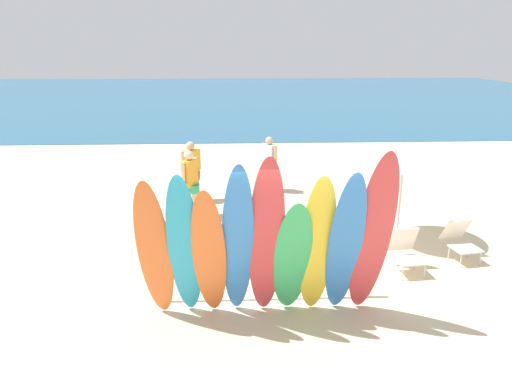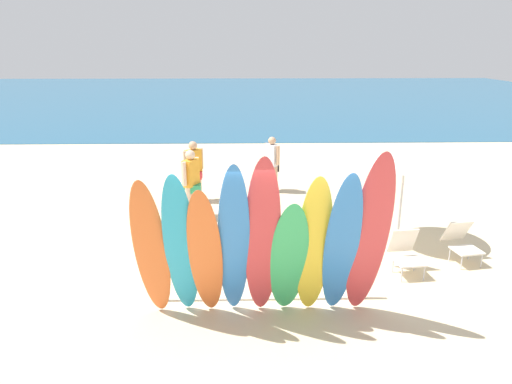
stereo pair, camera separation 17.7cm
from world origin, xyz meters
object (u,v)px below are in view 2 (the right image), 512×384
at_px(surfboard_green_5, 289,259).
at_px(surfboard_teal_1, 181,248).
at_px(surfboard_orange_0, 151,251).
at_px(surfboard_orange_2, 205,255).
at_px(surfboard_rack, 259,272).
at_px(surfboard_blue_3, 234,244).
at_px(surfboard_red_8, 369,238).
at_px(beach_chair_blue, 461,240).
at_px(surfboard_yellow_6, 314,248).
at_px(beachgoer_near_rack, 194,167).
at_px(beach_chair_red, 406,251).
at_px(beachgoer_photographing, 272,160).
at_px(beach_umbrella, 405,157).
at_px(surfboard_red_4, 262,241).
at_px(beachgoer_by_water, 191,179).
at_px(surfboard_blue_7, 341,247).

bearing_deg(surfboard_green_5, surfboard_teal_1, -179.92).
bearing_deg(surfboard_orange_0, surfboard_orange_2, -0.80).
height_order(surfboard_rack, surfboard_orange_0, surfboard_orange_0).
relative_size(surfboard_rack, surfboard_teal_1, 1.35).
height_order(surfboard_blue_3, surfboard_red_8, surfboard_red_8).
relative_size(surfboard_red_8, beach_chair_blue, 3.50).
distance_m(surfboard_orange_2, surfboard_yellow_6, 1.57).
bearing_deg(surfboard_blue_3, beachgoer_near_rack, 98.31).
distance_m(beach_chair_red, beach_chair_blue, 1.33).
relative_size(beachgoer_photographing, beach_chair_red, 1.93).
height_order(surfboard_blue_3, beach_umbrella, surfboard_blue_3).
bearing_deg(surfboard_red_4, beachgoer_by_water, 107.23).
height_order(surfboard_rack, surfboard_green_5, surfboard_green_5).
height_order(surfboard_red_8, beach_chair_blue, surfboard_red_8).
relative_size(beachgoer_near_rack, beach_umbrella, 0.81).
distance_m(surfboard_teal_1, surfboard_yellow_6, 1.92).
distance_m(surfboard_orange_0, beachgoer_by_water, 4.51).
relative_size(surfboard_blue_3, beach_chair_red, 3.35).
distance_m(surfboard_orange_2, surfboard_red_4, 0.85).
bearing_deg(surfboard_red_8, beach_chair_blue, 38.51).
xyz_separation_m(surfboard_orange_0, beach_chair_blue, (5.53, 2.02, -0.76)).
distance_m(surfboard_blue_7, beach_chair_red, 2.36).
xyz_separation_m(surfboard_blue_7, beach_umbrella, (1.85, 2.96, 0.63)).
xyz_separation_m(surfboard_blue_3, surfboard_green_5, (0.81, 0.13, -0.31)).
bearing_deg(beachgoer_near_rack, surfboard_red_4, 62.11).
xyz_separation_m(surfboard_orange_2, beachgoer_near_rack, (-0.77, 5.82, -0.19)).
height_order(beachgoer_by_water, beachgoer_photographing, beachgoer_by_water).
xyz_separation_m(surfboard_green_5, beachgoer_photographing, (0.11, 6.53, -0.08)).
distance_m(surfboard_red_4, surfboard_yellow_6, 0.77).
xyz_separation_m(surfboard_orange_2, surfboard_red_8, (2.35, 0.01, 0.24)).
relative_size(beachgoer_by_water, beach_chair_red, 2.04).
relative_size(surfboard_blue_3, surfboard_yellow_6, 1.12).
xyz_separation_m(surfboard_blue_3, beach_chair_blue, (4.34, 2.10, -0.89)).
bearing_deg(beachgoer_photographing, surfboard_teal_1, -53.01).
relative_size(surfboard_orange_0, surfboard_teal_1, 0.93).
xyz_separation_m(surfboard_blue_3, beachgoer_photographing, (0.92, 6.66, -0.39)).
relative_size(beachgoer_near_rack, beachgoer_by_water, 0.97).
bearing_deg(surfboard_orange_2, surfboard_teal_1, -177.52).
height_order(surfboard_orange_0, beach_umbrella, surfboard_orange_0).
bearing_deg(beach_chair_blue, surfboard_blue_7, -153.32).
bearing_deg(surfboard_green_5, beachgoer_near_rack, 105.25).
distance_m(surfboard_orange_2, beach_umbrella, 4.89).
height_order(surfboard_orange_0, beachgoer_by_water, surfboard_orange_0).
bearing_deg(surfboard_blue_3, surfboard_orange_2, 174.98).
bearing_deg(beach_chair_blue, beach_umbrella, 126.38).
bearing_deg(surfboard_red_4, surfboard_red_8, -1.13).
bearing_deg(beachgoer_by_water, beach_chair_blue, -86.64).
distance_m(surfboard_orange_0, beach_chair_red, 4.62).
distance_m(surfboard_green_5, surfboard_yellow_6, 0.41).
bearing_deg(beach_umbrella, surfboard_orange_0, -147.70).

